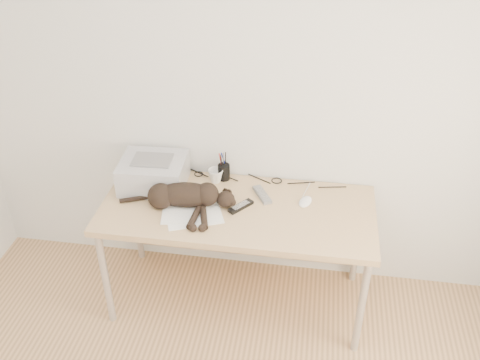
% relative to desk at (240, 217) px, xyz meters
% --- Properties ---
extents(wall_back, '(3.50, 0.00, 3.50)m').
position_rel_desk_xyz_m(wall_back, '(0.00, 0.27, 0.69)').
color(wall_back, silver).
rests_on(wall_back, floor).
extents(desk, '(1.60, 0.70, 0.74)m').
position_rel_desk_xyz_m(desk, '(0.00, 0.00, 0.00)').
color(desk, tan).
rests_on(desk, floor).
extents(printer, '(0.41, 0.35, 0.19)m').
position_rel_desk_xyz_m(printer, '(-0.55, 0.07, 0.22)').
color(printer, '#B9B9BE').
rests_on(printer, desk).
extents(papers, '(0.39, 0.32, 0.01)m').
position_rel_desk_xyz_m(papers, '(-0.25, -0.19, 0.14)').
color(papers, white).
rests_on(papers, desk).
extents(cat, '(0.70, 0.33, 0.16)m').
position_rel_desk_xyz_m(cat, '(-0.32, -0.12, 0.20)').
color(cat, black).
rests_on(cat, desk).
extents(mug, '(0.13, 0.13, 0.09)m').
position_rel_desk_xyz_m(mug, '(-0.18, 0.16, 0.18)').
color(mug, silver).
rests_on(mug, desk).
extents(pen_cup, '(0.07, 0.07, 0.19)m').
position_rel_desk_xyz_m(pen_cup, '(-0.13, 0.20, 0.19)').
color(pen_cup, black).
rests_on(pen_cup, desk).
extents(remote_grey, '(0.14, 0.19, 0.02)m').
position_rel_desk_xyz_m(remote_grey, '(0.13, 0.05, 0.14)').
color(remote_grey, slate).
rests_on(remote_grey, desk).
extents(remote_black, '(0.14, 0.16, 0.02)m').
position_rel_desk_xyz_m(remote_black, '(0.02, -0.08, 0.14)').
color(remote_black, black).
rests_on(remote_black, desk).
extents(mouse, '(0.10, 0.13, 0.04)m').
position_rel_desk_xyz_m(mouse, '(0.39, 0.03, 0.15)').
color(mouse, silver).
rests_on(mouse, desk).
extents(cable_tangle, '(1.36, 0.07, 0.01)m').
position_rel_desk_xyz_m(cable_tangle, '(0.00, 0.22, 0.14)').
color(cable_tangle, black).
rests_on(cable_tangle, desk).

